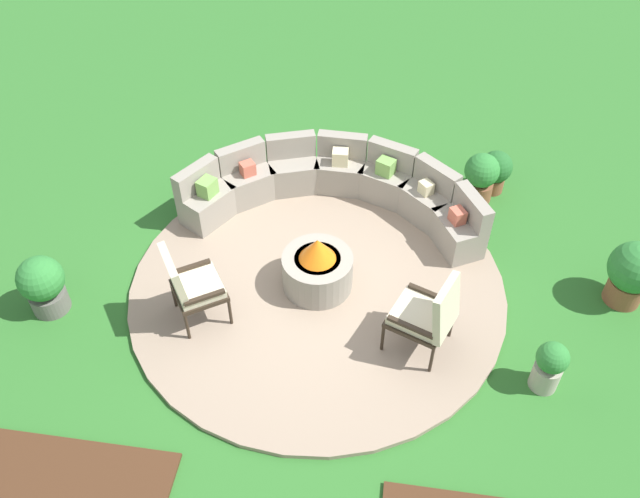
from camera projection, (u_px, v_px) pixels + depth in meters
ground_plane at (318, 288)px, 7.86m from camera, size 24.00×24.00×0.00m
patio_circle at (318, 286)px, 7.84m from camera, size 4.41×4.41×0.06m
mulch_bed_left at (56, 495)px, 6.03m from camera, size 2.04×1.11×0.04m
fire_pit at (317, 268)px, 7.62m from camera, size 0.82×0.82×0.72m
curved_stone_bench at (336, 188)px, 8.61m from camera, size 3.89×1.57×0.76m
lounge_chair_front_left at (190, 284)px, 7.08m from camera, size 0.74×0.77×1.05m
lounge_chair_front_right at (429, 314)px, 6.81m from camera, size 0.79×0.76×1.03m
potted_plant_0 at (43, 284)px, 7.36m from camera, size 0.52×0.52×0.75m
potted_plant_1 at (495, 170)px, 8.91m from camera, size 0.44×0.44×0.61m
potted_plant_2 at (481, 176)px, 8.76m from camera, size 0.46×0.46×0.70m
potted_plant_3 at (633, 272)px, 7.41m from camera, size 0.59×0.59×0.83m
potted_plant_4 at (550, 366)px, 6.66m from camera, size 0.33×0.33×0.64m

